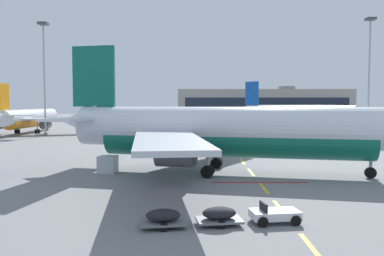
{
  "coord_description": "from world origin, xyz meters",
  "views": [
    {
      "loc": [
        12.77,
        -10.39,
        6.48
      ],
      "look_at": [
        12.38,
        29.61,
        4.03
      ],
      "focal_mm": 37.12,
      "sensor_mm": 36.0,
      "label": 1
    }
  ],
  "objects_px": {
    "airliner_far_center": "(294,115)",
    "uld_cargo_container": "(108,164)",
    "airliner_mid_left": "(29,118)",
    "airliner_foreground": "(228,131)",
    "baggage_train": "(220,215)",
    "apron_light_mast_near": "(44,65)",
    "apron_light_mast_far": "(369,62)"
  },
  "relations": [
    {
      "from": "airliner_far_center",
      "to": "uld_cargo_container",
      "type": "xyz_separation_m",
      "value": [
        -30.82,
        -54.85,
        -3.14
      ]
    },
    {
      "from": "airliner_mid_left",
      "to": "uld_cargo_container",
      "type": "bearing_deg",
      "value": -60.43
    },
    {
      "from": "airliner_mid_left",
      "to": "airliner_foreground",
      "type": "bearing_deg",
      "value": -51.65
    },
    {
      "from": "airliner_mid_left",
      "to": "airliner_far_center",
      "type": "xyz_separation_m",
      "value": [
        59.28,
        4.7,
        0.58
      ]
    },
    {
      "from": "uld_cargo_container",
      "to": "baggage_train",
      "type": "bearing_deg",
      "value": -59.08
    },
    {
      "from": "airliner_mid_left",
      "to": "apron_light_mast_near",
      "type": "distance_m",
      "value": 14.6
    },
    {
      "from": "apron_light_mast_far",
      "to": "airliner_mid_left",
      "type": "bearing_deg",
      "value": 175.71
    },
    {
      "from": "airliner_mid_left",
      "to": "airliner_far_center",
      "type": "distance_m",
      "value": 59.47
    },
    {
      "from": "airliner_far_center",
      "to": "apron_light_mast_near",
      "type": "distance_m",
      "value": 55.27
    },
    {
      "from": "airliner_foreground",
      "to": "uld_cargo_container",
      "type": "height_order",
      "value": "airliner_foreground"
    },
    {
      "from": "airliner_mid_left",
      "to": "baggage_train",
      "type": "bearing_deg",
      "value": -60.1
    },
    {
      "from": "airliner_far_center",
      "to": "apron_light_mast_far",
      "type": "relative_size",
      "value": 1.3
    },
    {
      "from": "apron_light_mast_near",
      "to": "apron_light_mast_far",
      "type": "bearing_deg",
      "value": 1.73
    },
    {
      "from": "baggage_train",
      "to": "apron_light_mast_near",
      "type": "xyz_separation_m",
      "value": [
        -31.67,
        58.71,
        13.72
      ]
    },
    {
      "from": "airliner_far_center",
      "to": "airliner_foreground",
      "type": "bearing_deg",
      "value": -109.67
    },
    {
      "from": "airliner_foreground",
      "to": "apron_light_mast_far",
      "type": "height_order",
      "value": "apron_light_mast_far"
    },
    {
      "from": "airliner_mid_left",
      "to": "apron_light_mast_far",
      "type": "xyz_separation_m",
      "value": [
        72.0,
        -5.41,
        11.55
      ]
    },
    {
      "from": "baggage_train",
      "to": "apron_light_mast_far",
      "type": "height_order",
      "value": "apron_light_mast_far"
    },
    {
      "from": "airliner_foreground",
      "to": "airliner_mid_left",
      "type": "bearing_deg",
      "value": 128.35
    },
    {
      "from": "airliner_far_center",
      "to": "uld_cargo_container",
      "type": "distance_m",
      "value": 63.0
    },
    {
      "from": "airliner_foreground",
      "to": "apron_light_mast_far",
      "type": "bearing_deg",
      "value": 54.14
    },
    {
      "from": "airliner_foreground",
      "to": "uld_cargo_container",
      "type": "relative_size",
      "value": 19.41
    },
    {
      "from": "airliner_mid_left",
      "to": "apron_light_mast_far",
      "type": "bearing_deg",
      "value": -4.29
    },
    {
      "from": "airliner_foreground",
      "to": "uld_cargo_container",
      "type": "distance_m",
      "value": 11.65
    },
    {
      "from": "apron_light_mast_near",
      "to": "apron_light_mast_far",
      "type": "relative_size",
      "value": 0.95
    },
    {
      "from": "airliner_far_center",
      "to": "baggage_train",
      "type": "height_order",
      "value": "airliner_far_center"
    },
    {
      "from": "airliner_mid_left",
      "to": "baggage_train",
      "type": "distance_m",
      "value": 76.29
    },
    {
      "from": "airliner_mid_left",
      "to": "uld_cargo_container",
      "type": "relative_size",
      "value": 16.53
    },
    {
      "from": "baggage_train",
      "to": "uld_cargo_container",
      "type": "distance_m",
      "value": 18.58
    },
    {
      "from": "airliner_foreground",
      "to": "airliner_mid_left",
      "type": "xyz_separation_m",
      "value": [
        -39.67,
        50.14,
        -0.59
      ]
    },
    {
      "from": "apron_light_mast_far",
      "to": "apron_light_mast_near",
      "type": "bearing_deg",
      "value": -178.27
    },
    {
      "from": "uld_cargo_container",
      "to": "apron_light_mast_near",
      "type": "distance_m",
      "value": 49.99
    }
  ]
}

